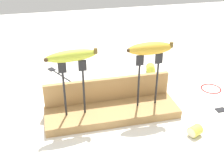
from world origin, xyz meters
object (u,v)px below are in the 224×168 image
(fork_stand_right, at_px, (149,76))
(banana_raised_right, at_px, (151,49))
(fork_stand_left, at_px, (74,85))
(banana_raised_left, at_px, (72,56))
(fork_fallen_far, at_px, (57,73))
(banana_chunk_near, at_px, (195,131))
(wire_coil, at_px, (211,88))
(banana_chunk_far, at_px, (151,68))

(fork_stand_right, bearing_deg, banana_raised_right, 179.03)
(fork_stand_left, distance_m, banana_raised_left, 0.10)
(fork_stand_right, bearing_deg, fork_fallen_far, 127.01)
(fork_stand_left, height_order, fork_fallen_far, fork_stand_left)
(banana_raised_right, relative_size, fork_fallen_far, 0.90)
(banana_chunk_near, bearing_deg, fork_fallen_far, 125.94)
(fork_fallen_far, relative_size, banana_chunk_near, 3.55)
(banana_raised_left, bearing_deg, fork_stand_left, 6.24)
(fork_stand_left, bearing_deg, fork_stand_right, 0.00)
(fork_stand_right, distance_m, wire_coil, 0.36)
(fork_stand_right, distance_m, banana_raised_left, 0.27)
(wire_coil, bearing_deg, banana_raised_left, -170.47)
(banana_raised_left, bearing_deg, wire_coil, 9.53)
(banana_raised_right, xyz_separation_m, banana_chunk_near, (0.11, -0.16, -0.23))
(fork_fallen_far, bearing_deg, banana_raised_right, -52.99)
(fork_fallen_far, bearing_deg, banana_raised_left, -84.13)
(banana_raised_left, relative_size, banana_raised_right, 1.07)
(wire_coil, bearing_deg, banana_raised_right, -163.19)
(fork_stand_left, xyz_separation_m, fork_stand_right, (0.26, 0.00, -0.00))
(fork_stand_left, height_order, banana_raised_left, banana_raised_left)
(fork_fallen_far, bearing_deg, fork_stand_left, -84.12)
(banana_raised_right, height_order, wire_coil, banana_raised_right)
(fork_stand_left, distance_m, banana_chunk_near, 0.42)
(wire_coil, bearing_deg, banana_chunk_far, 133.31)
(banana_chunk_far, bearing_deg, fork_stand_right, -112.73)
(banana_raised_left, distance_m, banana_raised_right, 0.26)
(banana_raised_right, distance_m, banana_chunk_near, 0.30)
(banana_raised_left, relative_size, wire_coil, 2.01)
(fork_stand_left, height_order, banana_raised_right, banana_raised_right)
(fork_stand_left, height_order, fork_stand_right, fork_stand_left)
(banana_raised_left, xyz_separation_m, banana_chunk_near, (0.36, -0.16, -0.23))
(banana_chunk_far, relative_size, wire_coil, 0.62)
(banana_raised_left, distance_m, fork_fallen_far, 0.46)
(fork_stand_left, xyz_separation_m, banana_chunk_far, (0.38, 0.30, -0.13))
(banana_raised_right, xyz_separation_m, fork_fallen_far, (-0.30, 0.39, -0.24))
(banana_raised_left, distance_m, banana_chunk_near, 0.46)
(banana_raised_left, height_order, banana_chunk_far, banana_raised_left)
(fork_stand_right, height_order, banana_raised_right, banana_raised_right)
(banana_raised_right, height_order, banana_chunk_far, banana_raised_right)
(banana_raised_right, relative_size, banana_chunk_far, 3.04)
(banana_raised_right, bearing_deg, fork_stand_left, -180.00)
(fork_stand_right, xyz_separation_m, banana_raised_right, (-0.00, 0.00, 0.10))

